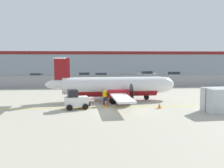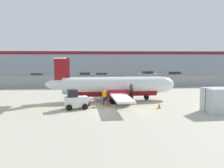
{
  "view_description": "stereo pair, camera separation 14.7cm",
  "coord_description": "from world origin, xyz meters",
  "px_view_note": "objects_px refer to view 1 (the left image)",
  "views": [
    {
      "loc": [
        -2.6,
        -22.29,
        4.95
      ],
      "look_at": [
        -0.17,
        6.78,
        1.8
      ],
      "focal_mm": 40.0,
      "sensor_mm": 36.0,
      "label": 1
    },
    {
      "loc": [
        -2.45,
        -22.31,
        4.95
      ],
      "look_at": [
        -0.17,
        6.78,
        1.8
      ],
      "focal_mm": 40.0,
      "sensor_mm": 36.0,
      "label": 2
    }
  ],
  "objects_px": {
    "cargo_container": "(218,100)",
    "parked_car_1": "(51,80)",
    "commuter_airplane": "(115,87)",
    "traffic_cone_near_left": "(83,106)",
    "traffic_cone_near_right": "(159,105)",
    "parked_car_0": "(37,77)",
    "parked_car_4": "(129,79)",
    "ground_crew_worker": "(105,96)",
    "parked_car_5": "(148,75)",
    "parked_car_2": "(84,76)",
    "parked_car_3": "(100,77)",
    "parked_car_6": "(173,75)",
    "baggage_tug": "(76,100)",
    "traffic_cone_far_left": "(106,103)"
  },
  "relations": [
    {
      "from": "traffic_cone_near_right",
      "to": "parked_car_2",
      "type": "xyz_separation_m",
      "value": [
        -8.19,
        29.83,
        0.58
      ]
    },
    {
      "from": "parked_car_3",
      "to": "parked_car_4",
      "type": "height_order",
      "value": "same"
    },
    {
      "from": "parked_car_2",
      "to": "baggage_tug",
      "type": "bearing_deg",
      "value": 89.06
    },
    {
      "from": "cargo_container",
      "to": "traffic_cone_near_right",
      "type": "height_order",
      "value": "cargo_container"
    },
    {
      "from": "parked_car_4",
      "to": "parked_car_5",
      "type": "xyz_separation_m",
      "value": [
        5.95,
        10.0,
        0.0
      ]
    },
    {
      "from": "traffic_cone_far_left",
      "to": "ground_crew_worker",
      "type": "bearing_deg",
      "value": 95.61
    },
    {
      "from": "commuter_airplane",
      "to": "parked_car_1",
      "type": "relative_size",
      "value": 3.77
    },
    {
      "from": "parked_car_4",
      "to": "parked_car_5",
      "type": "distance_m",
      "value": 11.64
    },
    {
      "from": "baggage_tug",
      "to": "cargo_container",
      "type": "bearing_deg",
      "value": -23.36
    },
    {
      "from": "traffic_cone_near_right",
      "to": "parked_car_0",
      "type": "bearing_deg",
      "value": 121.83
    },
    {
      "from": "parked_car_0",
      "to": "parked_car_2",
      "type": "height_order",
      "value": "same"
    },
    {
      "from": "ground_crew_worker",
      "to": "commuter_airplane",
      "type": "bearing_deg",
      "value": -47.28
    },
    {
      "from": "parked_car_1",
      "to": "parked_car_2",
      "type": "height_order",
      "value": "same"
    },
    {
      "from": "commuter_airplane",
      "to": "traffic_cone_near_left",
      "type": "xyz_separation_m",
      "value": [
        -3.55,
        -4.5,
        -1.29
      ]
    },
    {
      "from": "cargo_container",
      "to": "parked_car_3",
      "type": "relative_size",
      "value": 0.58
    },
    {
      "from": "parked_car_1",
      "to": "parked_car_2",
      "type": "distance_m",
      "value": 9.68
    },
    {
      "from": "parked_car_0",
      "to": "parked_car_2",
      "type": "distance_m",
      "value": 9.52
    },
    {
      "from": "parked_car_2",
      "to": "parked_car_5",
      "type": "xyz_separation_m",
      "value": [
        14.63,
        3.66,
        0.0
      ]
    },
    {
      "from": "baggage_tug",
      "to": "traffic_cone_far_left",
      "type": "distance_m",
      "value": 3.24
    },
    {
      "from": "ground_crew_worker",
      "to": "parked_car_6",
      "type": "bearing_deg",
      "value": -51.59
    },
    {
      "from": "commuter_airplane",
      "to": "traffic_cone_near_right",
      "type": "height_order",
      "value": "commuter_airplane"
    },
    {
      "from": "traffic_cone_near_left",
      "to": "cargo_container",
      "type": "bearing_deg",
      "value": -10.88
    },
    {
      "from": "traffic_cone_far_left",
      "to": "parked_car_0",
      "type": "relative_size",
      "value": 0.15
    },
    {
      "from": "parked_car_0",
      "to": "parked_car_6",
      "type": "distance_m",
      "value": 29.5
    },
    {
      "from": "baggage_tug",
      "to": "parked_car_5",
      "type": "height_order",
      "value": "baggage_tug"
    },
    {
      "from": "cargo_container",
      "to": "parked_car_1",
      "type": "xyz_separation_m",
      "value": [
        -18.65,
        24.17,
        -0.21
      ]
    },
    {
      "from": "traffic_cone_near_left",
      "to": "parked_car_6",
      "type": "distance_m",
      "value": 36.32
    },
    {
      "from": "parked_car_0",
      "to": "parked_car_5",
      "type": "height_order",
      "value": "same"
    },
    {
      "from": "parked_car_3",
      "to": "parked_car_6",
      "type": "distance_m",
      "value": 16.75
    },
    {
      "from": "baggage_tug",
      "to": "parked_car_6",
      "type": "bearing_deg",
      "value": 44.71
    },
    {
      "from": "traffic_cone_near_right",
      "to": "parked_car_4",
      "type": "height_order",
      "value": "parked_car_4"
    },
    {
      "from": "ground_crew_worker",
      "to": "parked_car_5",
      "type": "xyz_separation_m",
      "value": [
        11.63,
        31.44,
        -0.06
      ]
    },
    {
      "from": "parked_car_3",
      "to": "parked_car_5",
      "type": "height_order",
      "value": "same"
    },
    {
      "from": "parked_car_3",
      "to": "parked_car_0",
      "type": "bearing_deg",
      "value": -7.26
    },
    {
      "from": "parked_car_6",
      "to": "parked_car_3",
      "type": "bearing_deg",
      "value": 5.6
    },
    {
      "from": "commuter_airplane",
      "to": "parked_car_3",
      "type": "relative_size",
      "value": 3.68
    },
    {
      "from": "parked_car_1",
      "to": "parked_car_4",
      "type": "distance_m",
      "value": 14.46
    },
    {
      "from": "parked_car_0",
      "to": "parked_car_2",
      "type": "bearing_deg",
      "value": 16.99
    },
    {
      "from": "traffic_cone_near_left",
      "to": "parked_car_3",
      "type": "relative_size",
      "value": 0.15
    },
    {
      "from": "traffic_cone_near_left",
      "to": "parked_car_5",
      "type": "xyz_separation_m",
      "value": [
        13.89,
        33.3,
        0.58
      ]
    },
    {
      "from": "commuter_airplane",
      "to": "parked_car_4",
      "type": "height_order",
      "value": "commuter_airplane"
    },
    {
      "from": "baggage_tug",
      "to": "ground_crew_worker",
      "type": "xyz_separation_m",
      "value": [
        2.89,
        1.7,
        0.1
      ]
    },
    {
      "from": "parked_car_1",
      "to": "parked_car_6",
      "type": "xyz_separation_m",
      "value": [
        25.68,
        8.98,
        0.0
      ]
    },
    {
      "from": "baggage_tug",
      "to": "traffic_cone_near_right",
      "type": "bearing_deg",
      "value": -14.75
    },
    {
      "from": "parked_car_3",
      "to": "parked_car_5",
      "type": "distance_m",
      "value": 12.36
    },
    {
      "from": "parked_car_1",
      "to": "parked_car_6",
      "type": "relative_size",
      "value": 0.99
    },
    {
      "from": "baggage_tug",
      "to": "parked_car_3",
      "type": "relative_size",
      "value": 0.57
    },
    {
      "from": "parked_car_0",
      "to": "parked_car_1",
      "type": "distance_m",
      "value": 7.34
    },
    {
      "from": "traffic_cone_near_right",
      "to": "parked_car_0",
      "type": "relative_size",
      "value": 0.15
    },
    {
      "from": "cargo_container",
      "to": "traffic_cone_near_left",
      "type": "bearing_deg",
      "value": 165.04
    }
  ]
}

